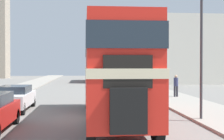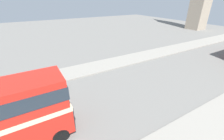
% 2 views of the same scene
% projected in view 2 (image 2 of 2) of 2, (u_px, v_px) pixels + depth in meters
% --- Properties ---
extents(sidewalk_left, '(3.50, 120.00, 0.12)m').
position_uv_depth(sidewalk_left, '(0.00, 89.00, 14.95)').
color(sidewalk_left, gray).
rests_on(sidewalk_left, ground_plane).
extents(car_parked_mid, '(1.77, 4.17, 1.38)m').
position_uv_depth(car_parked_mid, '(35.00, 89.00, 13.79)').
color(car_parked_mid, white).
rests_on(car_parked_mid, ground_plane).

